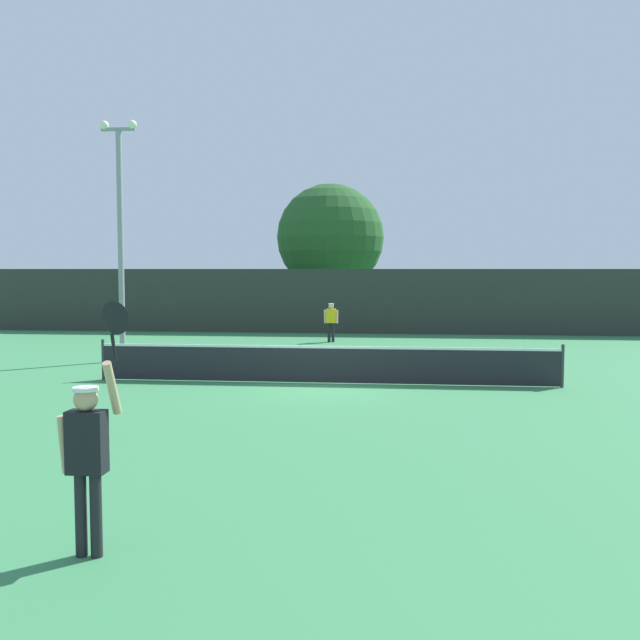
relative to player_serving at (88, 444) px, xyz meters
The scene contains 10 objects.
ground_plane 11.26m from the player_serving, 83.43° to the left, with size 120.00×120.00×0.00m, color #387F4C.
tennis_net 11.22m from the player_serving, 83.43° to the left, with size 11.86×0.08×1.07m.
perimeter_fence 25.35m from the player_serving, 87.10° to the left, with size 34.52×0.12×2.92m, color #2D332D.
player_serving is the anchor object (origin of this frame).
player_receiving 21.41m from the player_serving, 88.66° to the left, with size 0.57×0.23×1.55m.
tennis_ball 12.14m from the player_serving, 91.31° to the left, with size 0.07×0.07×0.07m, color #CCE033.
light_pole 16.13m from the player_serving, 110.50° to the left, with size 1.18×0.28×7.52m.
large_tree 31.13m from the player_serving, 90.78° to the left, with size 5.67×5.67×7.43m.
parked_car_near 31.63m from the player_serving, 101.60° to the left, with size 2.07×4.28×1.69m.
parked_car_mid 31.91m from the player_serving, 93.66° to the left, with size 1.97×4.23×1.69m.
Camera 1 is at (1.79, -17.87, 2.92)m, focal length 39.81 mm.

